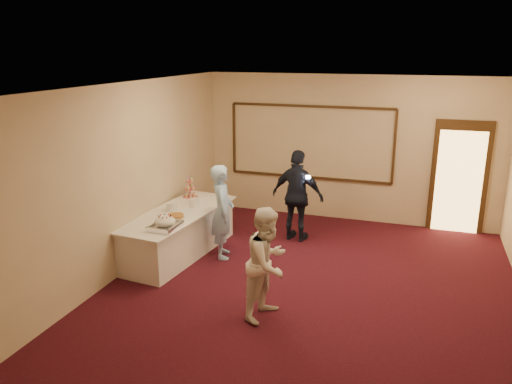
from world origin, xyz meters
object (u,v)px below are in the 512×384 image
plate_stack_a (172,207)px  guest (298,196)px  plate_stack_b (195,203)px  man (222,212)px  tart (176,216)px  buffet_table (178,233)px  woman (268,263)px  cupcake_stand (190,189)px  pavlova_tray (165,223)px

plate_stack_a → guest: bearing=33.9°
plate_stack_b → man: bearing=-19.5°
man → plate_stack_b: bearing=48.1°
tart → guest: guest is taller
buffet_table → man: man is taller
plate_stack_a → woman: (2.22, -1.54, -0.08)m
buffet_table → tart: 0.51m
cupcake_stand → guest: guest is taller
plate_stack_b → guest: 1.90m
guest → tart: bearing=53.4°
guest → plate_stack_b: bearing=40.0°
buffet_table → guest: (1.81, 1.33, 0.47)m
cupcake_stand → tart: (0.31, -1.19, -0.12)m
pavlova_tray → cupcake_stand: size_ratio=1.41×
woman → man: bearing=53.5°
tart → cupcake_stand: bearing=104.5°
buffet_table → pavlova_tray: pavlova_tray is taller
pavlova_tray → man: man is taller
cupcake_stand → man: size_ratio=0.25×
plate_stack_a → man: man is taller
plate_stack_b → woman: 2.71m
plate_stack_a → woman: 2.71m
tart → woman: (1.99, -1.24, -0.03)m
cupcake_stand → woman: 3.34m
cupcake_stand → plate_stack_a: (0.07, -0.88, -0.07)m
cupcake_stand → man: (0.97, -0.76, -0.10)m
plate_stack_b → tart: plate_stack_b is taller
plate_stack_b → woman: woman is taller
buffet_table → pavlova_tray: size_ratio=4.60×
pavlova_tray → tart: size_ratio=1.91×
buffet_table → woman: bearing=-35.7°
buffet_table → plate_stack_b: bearing=66.9°
buffet_table → guest: bearing=36.3°
woman → guest: bearing=21.0°
buffet_table → cupcake_stand: (-0.19, 0.91, 0.53)m
tart → plate_stack_a: bearing=127.9°
woman → guest: (-0.30, 2.84, 0.09)m
plate_stack_a → guest: 2.32m
pavlova_tray → plate_stack_a: (-0.30, 0.80, -0.01)m
pavlova_tray → plate_stack_b: (-0.03, 1.14, -0.01)m
plate_stack_b → guest: size_ratio=0.10×
pavlova_tray → woman: (1.92, -0.74, -0.09)m
man → plate_stack_a: bearing=75.4°
plate_stack_b → tart: 0.65m
woman → cupcake_stand: bearing=58.4°
buffet_table → woman: (2.10, -1.51, 0.38)m
cupcake_stand → guest: bearing=11.6°
cupcake_stand → man: bearing=-38.2°
tart → buffet_table: bearing=113.7°
plate_stack_a → tart: plate_stack_a is taller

